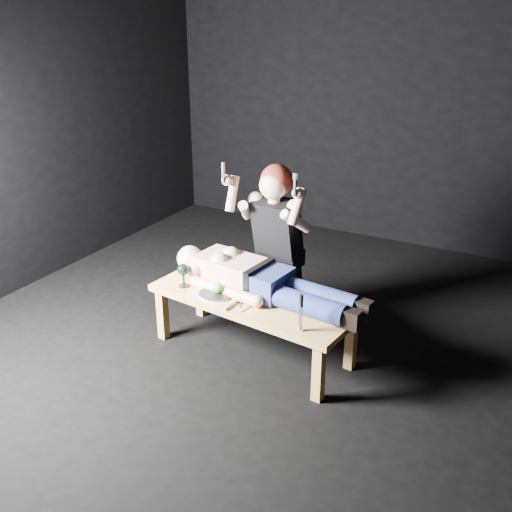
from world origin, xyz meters
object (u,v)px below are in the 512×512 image
at_px(goblet, 183,275).
at_px(table, 253,325).
at_px(serving_tray, 216,297).
at_px(lying_man, 265,278).
at_px(kneeling_woman, 282,242).
at_px(carving_knife, 301,313).

bearing_deg(goblet, table, 9.47).
bearing_deg(table, serving_tray, -142.49).
bearing_deg(lying_man, goblet, -157.18).
bearing_deg(kneeling_woman, serving_tray, -101.26).
xyz_separation_m(kneeling_woman, carving_knife, (0.53, -0.80, -0.10)).
distance_m(kneeling_woman, carving_knife, 0.96).
distance_m(lying_man, goblet, 0.61).
bearing_deg(kneeling_woman, lying_man, -74.31).
bearing_deg(table, lying_man, 62.89).
height_order(table, lying_man, lying_man).
height_order(lying_man, kneeling_woman, kneeling_woman).
relative_size(table, carving_knife, 5.90).
height_order(serving_tray, carving_knife, carving_knife).
xyz_separation_m(lying_man, carving_knife, (0.44, -0.34, -0.00)).
relative_size(table, lying_man, 1.01).
distance_m(lying_man, carving_knife, 0.56).
bearing_deg(serving_tray, goblet, 171.22).
bearing_deg(kneeling_woman, goblet, -123.77).
bearing_deg(carving_knife, goblet, 176.93).
relative_size(goblet, carving_knife, 0.70).
xyz_separation_m(table, carving_knife, (0.49, -0.26, 0.35)).
bearing_deg(carving_knife, serving_tray, 176.59).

